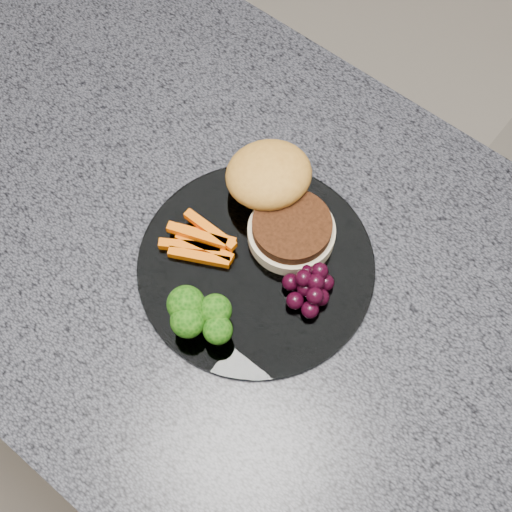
{
  "coord_description": "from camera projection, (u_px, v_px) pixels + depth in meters",
  "views": [
    {
      "loc": [
        0.21,
        -0.25,
        1.61
      ],
      "look_at": [
        -0.0,
        0.0,
        0.93
      ],
      "focal_mm": 50.0,
      "sensor_mm": 36.0,
      "label": 1
    }
  ],
  "objects": [
    {
      "name": "burger",
      "position": [
        277.0,
        196.0,
        0.79
      ],
      "size": [
        0.18,
        0.16,
        0.05
      ],
      "rotation": [
        0.0,
        0.0,
        -0.36
      ],
      "color": "beige",
      "rests_on": "plate"
    },
    {
      "name": "countertop",
      "position": [
        255.0,
        277.0,
        0.8
      ],
      "size": [
        1.2,
        0.6,
        0.04
      ],
      "primitive_type": "cube",
      "color": "#44454E",
      "rests_on": "island_cabinet"
    },
    {
      "name": "broccoli",
      "position": [
        198.0,
        314.0,
        0.72
      ],
      "size": [
        0.08,
        0.06,
        0.05
      ],
      "rotation": [
        0.0,
        0.0,
        0.28
      ],
      "color": "olive",
      "rests_on": "plate"
    },
    {
      "name": "plate",
      "position": [
        256.0,
        265.0,
        0.78
      ],
      "size": [
        0.26,
        0.26,
        0.01
      ],
      "primitive_type": "cylinder",
      "color": "white",
      "rests_on": "countertop"
    },
    {
      "name": "grape_bunch",
      "position": [
        310.0,
        287.0,
        0.75
      ],
      "size": [
        0.05,
        0.06,
        0.03
      ],
      "rotation": [
        0.0,
        0.0,
        -0.12
      ],
      "color": "black",
      "rests_on": "plate"
    },
    {
      "name": "carrot_sticks",
      "position": [
        201.0,
        242.0,
        0.78
      ],
      "size": [
        0.08,
        0.06,
        0.02
      ],
      "rotation": [
        0.0,
        0.0,
        0.09
      ],
      "color": "#ED6203",
      "rests_on": "plate"
    },
    {
      "name": "island_cabinet",
      "position": [
        255.0,
        386.0,
        1.2
      ],
      "size": [
        1.2,
        0.6,
        0.86
      ],
      "primitive_type": "cube",
      "color": "brown",
      "rests_on": "ground"
    }
  ]
}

